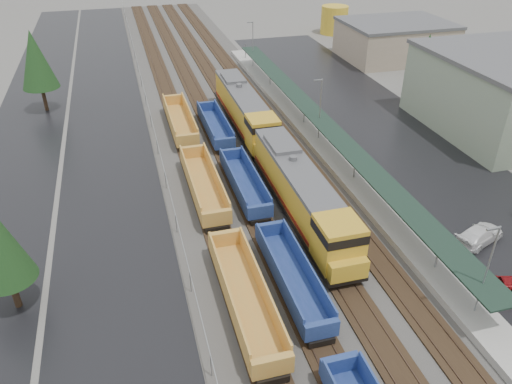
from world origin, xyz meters
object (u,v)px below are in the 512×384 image
(storage_tank, at_px, (334,20))
(locomotive_trail, at_px, (245,111))
(well_string_yellow, at_px, (245,297))
(well_string_blue, at_px, (329,350))
(locomotive_lead, at_px, (303,195))
(parked_car_east_c, at_px, (479,235))

(storage_tank, bearing_deg, locomotive_trail, -125.08)
(well_string_yellow, height_order, well_string_blue, well_string_yellow)
(locomotive_lead, relative_size, well_string_yellow, 0.27)
(storage_tank, bearing_deg, locomotive_lead, -115.39)
(locomotive_lead, xyz_separation_m, well_string_yellow, (-8.00, -9.88, -1.43))
(locomotive_lead, xyz_separation_m, parked_car_east_c, (13.56, -7.42, -1.87))
(well_string_blue, bearing_deg, well_string_yellow, 123.23)
(locomotive_trail, relative_size, parked_car_east_c, 4.22)
(locomotive_trail, xyz_separation_m, well_string_yellow, (-8.00, -30.88, -1.43))
(well_string_yellow, bearing_deg, locomotive_lead, 51.01)
(locomotive_trail, bearing_deg, storage_tank, 54.92)
(parked_car_east_c, bearing_deg, well_string_yellow, 75.23)
(locomotive_trail, height_order, storage_tank, storage_tank)
(well_string_yellow, bearing_deg, well_string_blue, -56.77)
(well_string_blue, bearing_deg, parked_car_east_c, 26.02)
(well_string_blue, bearing_deg, storage_tank, 66.72)
(well_string_yellow, bearing_deg, storage_tank, 62.57)
(well_string_yellow, distance_m, parked_car_east_c, 21.71)
(locomotive_lead, height_order, well_string_blue, locomotive_lead)
(well_string_yellow, relative_size, well_string_blue, 0.94)
(well_string_yellow, distance_m, storage_tank, 84.18)
(locomotive_trail, relative_size, storage_tank, 3.91)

